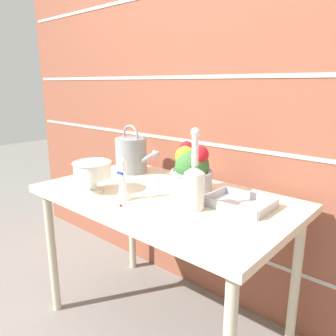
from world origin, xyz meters
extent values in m
plane|color=gray|center=(0.00, 0.00, 0.00)|extent=(12.00, 12.00, 0.00)
cube|color=brown|center=(0.00, 0.45, 1.10)|extent=(3.60, 0.08, 2.20)
cube|color=#B7B2A8|center=(0.00, 0.41, 0.34)|extent=(3.53, 0.00, 0.02)
cube|color=#B7B2A8|center=(0.00, 0.41, 0.92)|extent=(3.53, 0.00, 0.02)
cube|color=#B7B2A8|center=(0.00, 0.41, 1.28)|extent=(3.53, 0.00, 0.02)
cube|color=beige|center=(0.00, 0.00, 0.72)|extent=(1.22, 0.71, 0.04)
cylinder|color=beige|center=(-0.55, -0.29, 0.35)|extent=(0.04, 0.04, 0.70)
cylinder|color=beige|center=(-0.55, 0.29, 0.35)|extent=(0.04, 0.04, 0.70)
cylinder|color=beige|center=(0.55, 0.29, 0.35)|extent=(0.04, 0.04, 0.70)
cylinder|color=gray|center=(-0.41, 0.17, 0.84)|extent=(0.18, 0.18, 0.20)
cylinder|color=gray|center=(-0.27, 0.17, 0.85)|extent=(0.14, 0.02, 0.09)
cone|color=gray|center=(-0.20, 0.17, 0.88)|extent=(0.05, 0.05, 0.06)
torus|color=gray|center=(-0.41, 0.17, 0.95)|extent=(0.13, 0.01, 0.13)
cylinder|color=silver|center=(-0.28, -0.19, 0.75)|extent=(0.10, 0.10, 0.01)
cylinder|color=silver|center=(-0.28, -0.19, 0.78)|extent=(0.03, 0.03, 0.06)
sphere|color=silver|center=(-0.28, -0.19, 0.78)|extent=(0.04, 0.04, 0.04)
cylinder|color=silver|center=(-0.28, -0.19, 0.85)|extent=(0.18, 0.18, 0.07)
torus|color=silver|center=(-0.28, -0.19, 0.88)|extent=(0.19, 0.19, 0.01)
cylinder|color=#ADADB2|center=(0.08, 0.11, 0.79)|extent=(0.19, 0.19, 0.10)
torus|color=#ADADB2|center=(0.08, 0.11, 0.84)|extent=(0.21, 0.21, 0.01)
sphere|color=#387033|center=(0.08, 0.11, 0.87)|extent=(0.16, 0.16, 0.16)
sphere|color=yellow|center=(0.05, 0.10, 0.91)|extent=(0.10, 0.10, 0.10)
sphere|color=red|center=(0.03, 0.14, 0.94)|extent=(0.07, 0.07, 0.07)
sphere|color=red|center=(0.13, 0.11, 0.93)|extent=(0.08, 0.08, 0.08)
cylinder|color=silver|center=(0.22, -0.05, 0.82)|extent=(0.09, 0.09, 0.15)
cone|color=silver|center=(0.22, -0.05, 0.91)|extent=(0.09, 0.09, 0.03)
cylinder|color=silver|center=(0.22, -0.05, 0.99)|extent=(0.03, 0.03, 0.12)
sphere|color=silver|center=(0.22, -0.05, 1.06)|extent=(0.04, 0.04, 0.04)
cone|color=white|center=(-0.08, -0.17, 0.80)|extent=(0.06, 0.06, 0.13)
cylinder|color=white|center=(-0.08, -0.17, 0.89)|extent=(0.03, 0.03, 0.04)
sphere|color=white|center=(-0.08, -0.17, 0.91)|extent=(0.03, 0.03, 0.03)
cube|color=#193399|center=(-0.08, -0.19, 0.87)|extent=(0.03, 0.01, 0.01)
cube|color=#B7B7BC|center=(0.35, 0.10, 0.74)|extent=(0.26, 0.19, 0.01)
cube|color=#B7B7BC|center=(0.35, 0.00, 0.76)|extent=(0.26, 0.01, 0.04)
cube|color=#B7B7BC|center=(0.35, 0.19, 0.76)|extent=(0.26, 0.01, 0.04)
cube|color=#B7B7BC|center=(0.22, 0.10, 0.76)|extent=(0.01, 0.19, 0.04)
cube|color=#B7B7BC|center=(0.48, 0.10, 0.76)|extent=(0.01, 0.19, 0.04)
sphere|color=red|center=(-0.03, -0.24, 0.74)|extent=(0.01, 0.01, 0.01)
camera|label=1|loc=(0.98, -1.08, 1.25)|focal=35.00mm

